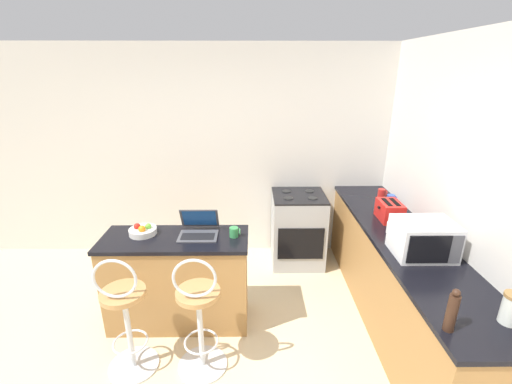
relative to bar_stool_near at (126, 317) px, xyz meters
name	(u,v)px	position (x,y,z in m)	size (l,w,h in m)	color
wall_back	(220,155)	(0.58, 2.00, 0.79)	(12.00, 0.06, 2.60)	silver
breakfast_bar	(178,280)	(0.28, 0.58, -0.06)	(1.31, 0.52, 0.89)	#9E703D
counter_right	(397,278)	(2.35, 0.59, -0.06)	(0.63, 2.80, 0.89)	#9E703D
bar_stool_near	(126,317)	(0.00, 0.00, 0.00)	(0.40, 0.40, 1.07)	silver
bar_stool_far	(199,317)	(0.57, 0.00, 0.00)	(0.40, 0.40, 1.07)	silver
laptop	(199,228)	(0.49, 0.65, 0.44)	(0.35, 0.31, 0.22)	#47474C
microwave	(423,239)	(2.34, 0.26, 0.53)	(0.45, 0.36, 0.29)	silver
toaster	(390,211)	(2.34, 0.94, 0.48)	(0.22, 0.30, 0.19)	red
stove_range	(298,229)	(1.54, 1.65, -0.06)	(0.63, 0.61, 0.90)	#9EA3A8
mug_green	(234,232)	(0.82, 0.59, 0.43)	(0.10, 0.08, 0.09)	#338447
pepper_mill	(452,311)	(2.11, -0.58, 0.52)	(0.06, 0.06, 0.28)	#331E14
storage_jar	(511,308)	(2.49, -0.53, 0.48)	(0.11, 0.11, 0.20)	silver
fruit_bowl	(143,231)	(-0.02, 0.65, 0.42)	(0.25, 0.25, 0.11)	silver
mug_red	(382,193)	(2.48, 1.55, 0.44)	(0.10, 0.08, 0.10)	red
mug_white	(392,228)	(2.25, 0.65, 0.44)	(0.10, 0.09, 0.10)	white
mug_blue	(391,199)	(2.52, 1.37, 0.44)	(0.10, 0.08, 0.10)	#2D51AD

